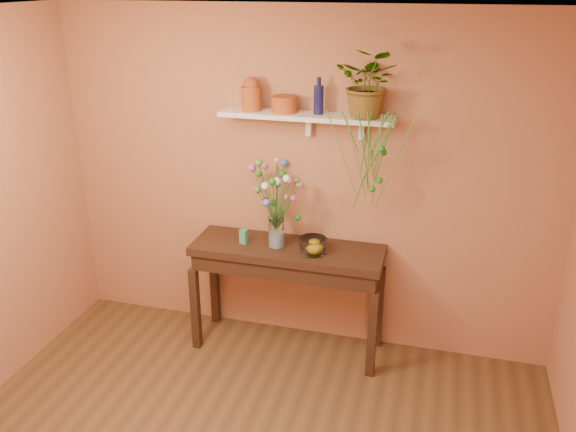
# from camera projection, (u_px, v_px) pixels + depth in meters

# --- Properties ---
(room) EXTENTS (4.04, 4.04, 2.70)m
(room) POSITION_uv_depth(u_px,v_px,m) (204.00, 312.00, 2.90)
(room) COLOR brown
(room) RESTS_ON ground
(sideboard) EXTENTS (1.50, 0.48, 0.91)m
(sideboard) POSITION_uv_depth(u_px,v_px,m) (287.00, 262.00, 4.68)
(sideboard) COLOR #351E13
(sideboard) RESTS_ON ground
(wall_shelf) EXTENTS (1.30, 0.24, 0.19)m
(wall_shelf) POSITION_uv_depth(u_px,v_px,m) (308.00, 117.00, 4.34)
(wall_shelf) COLOR white
(wall_shelf) RESTS_ON room
(terracotta_jug) EXTENTS (0.15, 0.15, 0.25)m
(terracotta_jug) POSITION_uv_depth(u_px,v_px,m) (252.00, 94.00, 4.40)
(terracotta_jug) COLOR #9A401B
(terracotta_jug) RESTS_ON wall_shelf
(terracotta_pot) EXTENTS (0.21, 0.21, 0.12)m
(terracotta_pot) POSITION_uv_depth(u_px,v_px,m) (285.00, 104.00, 4.37)
(terracotta_pot) COLOR #9A401B
(terracotta_pot) RESTS_ON wall_shelf
(blue_bottle) EXTENTS (0.07, 0.07, 0.27)m
(blue_bottle) POSITION_uv_depth(u_px,v_px,m) (319.00, 99.00, 4.29)
(blue_bottle) COLOR #14153F
(blue_bottle) RESTS_ON wall_shelf
(spider_plant) EXTENTS (0.50, 0.46, 0.48)m
(spider_plant) POSITION_uv_depth(u_px,v_px,m) (369.00, 83.00, 4.12)
(spider_plant) COLOR #1E761D
(spider_plant) RESTS_ON wall_shelf
(plant_fronds) EXTENTS (0.62, 0.37, 0.73)m
(plant_fronds) POSITION_uv_depth(u_px,v_px,m) (374.00, 159.00, 4.15)
(plant_fronds) COLOR #1E761D
(plant_fronds) RESTS_ON wall_shelf
(glass_vase) EXTENTS (0.12, 0.12, 0.25)m
(glass_vase) POSITION_uv_depth(u_px,v_px,m) (276.00, 233.00, 4.60)
(glass_vase) COLOR white
(glass_vase) RESTS_ON sideboard
(bouquet) EXTENTS (0.41, 0.55, 0.56)m
(bouquet) POSITION_uv_depth(u_px,v_px,m) (275.00, 186.00, 4.46)
(bouquet) COLOR #386B28
(bouquet) RESTS_ON glass_vase
(glass_bowl) EXTENTS (0.20, 0.20, 0.12)m
(glass_bowl) POSITION_uv_depth(u_px,v_px,m) (313.00, 246.00, 4.50)
(glass_bowl) COLOR white
(glass_bowl) RESTS_ON sideboard
(lemon) EXTENTS (0.09, 0.09, 0.09)m
(lemon) POSITION_uv_depth(u_px,v_px,m) (314.00, 247.00, 4.50)
(lemon) COLOR yellow
(lemon) RESTS_ON glass_bowl
(carton) EXTENTS (0.07, 0.05, 0.11)m
(carton) POSITION_uv_depth(u_px,v_px,m) (244.00, 237.00, 4.66)
(carton) COLOR teal
(carton) RESTS_ON sideboard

